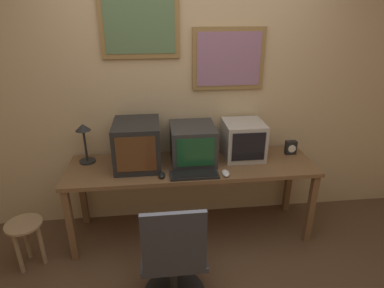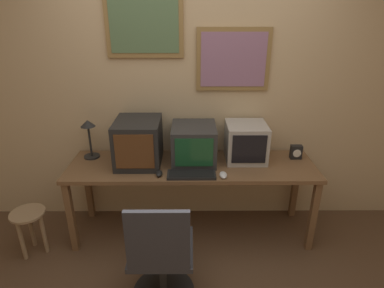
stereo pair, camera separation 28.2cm
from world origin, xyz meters
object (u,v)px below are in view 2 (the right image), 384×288
Objects in this scene: monitor_center at (194,144)px; side_stool at (30,223)px; mouse_near_keyboard at (223,175)px; mouse_far_corner at (159,173)px; desk_clock at (296,152)px; desk_lamp at (89,132)px; monitor_left at (138,142)px; monitor_right at (246,142)px; keyboard_main at (192,175)px; office_chair at (161,260)px.

side_stool is (-1.44, -0.38, -0.59)m from monitor_center.
mouse_far_corner is at bearing 177.21° from mouse_near_keyboard.
desk_clock is 0.36× the size of desk_lamp.
monitor_center is 3.74× the size of mouse_near_keyboard.
mouse_far_corner is 0.28× the size of desk_lamp.
monitor_left reaches higher than monitor_right.
keyboard_main is at bearing -146.52° from monitor_right.
desk_lamp is at bearing 162.10° from mouse_near_keyboard.
mouse_near_keyboard is 1.74m from side_stool.
mouse_far_corner is at bearing -165.49° from desk_clock.
desk_lamp reaches higher than monitor_right.
monitor_center reaches higher than office_chair.
desk_lamp is at bearing 158.35° from keyboard_main.
mouse_near_keyboard is at bearing -17.90° from desk_lamp.
monitor_center is 0.97m from desk_lamp.
desk_lamp is at bearing 178.28° from monitor_right.
mouse_far_corner is 1.23m from side_stool.
mouse_far_corner is at bearing 177.88° from keyboard_main.
office_chair is 1.31m from side_stool.
office_chair is at bearing -84.87° from mouse_far_corner.
desk_clock is (0.96, 0.03, -0.10)m from monitor_center.
keyboard_main is at bearing 3.08° from side_stool.
office_chair reaches higher than desk_clock.
monitor_center is at bearing 75.03° from office_chair.
monitor_right is 0.85m from mouse_far_corner.
mouse_near_keyboard is (-0.23, -0.35, -0.15)m from monitor_right.
monitor_left is 4.02× the size of mouse_near_keyboard.
monitor_center is at bearing -177.99° from desk_clock.
mouse_far_corner is at bearing -51.47° from monitor_left.
desk_lamp is 0.87× the size of side_stool.
monitor_right is at bearing 22.53° from mouse_far_corner.
monitor_center is 0.44m from mouse_far_corner.
desk_clock is at bearing 37.97° from office_chair.
monitor_right reaches higher than monitor_center.
office_chair is at bearing -53.36° from desk_lamp.
desk_clock is (0.98, 0.33, 0.05)m from keyboard_main.
monitor_left reaches higher than desk_clock.
monitor_right is at bearing 4.11° from monitor_left.
monitor_right is 3.62× the size of mouse_far_corner.
keyboard_main is 1.04m from desk_clock.
monitor_left is 0.49m from desk_lamp.
desk_lamp reaches higher than mouse_far_corner.
mouse_near_keyboard is (0.24, -0.32, -0.15)m from monitor_center.
monitor_left reaches higher than mouse_near_keyboard.
monitor_center is at bearing 85.78° from keyboard_main.
office_chair is (0.73, -0.97, -0.60)m from desk_lamp.
office_chair is at bearing -127.68° from monitor_right.
desk_clock is at bearing 2.01° from monitor_center.
monitor_center is 1.60m from side_stool.
desk_clock is at bearing 26.18° from mouse_near_keyboard.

